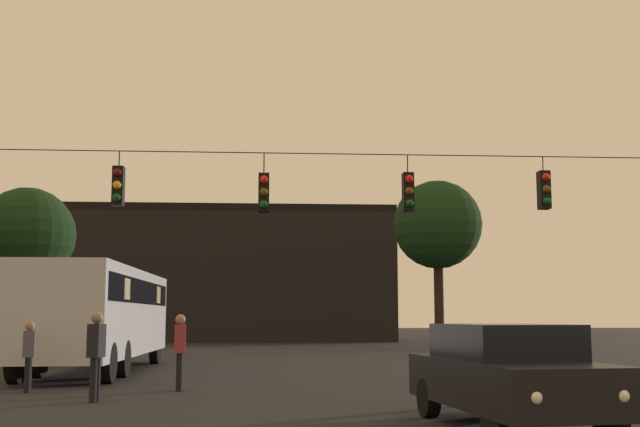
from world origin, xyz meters
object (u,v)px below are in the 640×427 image
at_px(car_near_right, 508,373).
at_px(pedestrian_crossing_left, 180,347).
at_px(pedestrian_crossing_center, 29,353).
at_px(tree_behind_building, 27,236).
at_px(city_bus, 100,309).
at_px(pedestrian_crossing_right, 96,351).
at_px(tree_left_silhouette, 438,225).

relative_size(car_near_right, pedestrian_crossing_left, 2.66).
xyz_separation_m(pedestrian_crossing_center, tree_behind_building, (-5.71, 18.67, 4.39)).
height_order(city_bus, tree_behind_building, tree_behind_building).
distance_m(city_bus, pedestrian_crossing_right, 8.75).
distance_m(pedestrian_crossing_left, tree_left_silhouette, 25.80).
bearing_deg(pedestrian_crossing_right, pedestrian_crossing_left, 59.21).
height_order(tree_left_silhouette, tree_behind_building, tree_left_silhouette).
bearing_deg(car_near_right, pedestrian_crossing_left, 131.43).
bearing_deg(city_bus, car_near_right, -55.56).
distance_m(car_near_right, tree_left_silhouette, 30.04).
bearing_deg(tree_left_silhouette, pedestrian_crossing_left, -115.33).
relative_size(city_bus, pedestrian_crossing_right, 6.39).
relative_size(car_near_right, pedestrian_crossing_right, 2.60).
height_order(pedestrian_crossing_left, tree_behind_building, tree_behind_building).
bearing_deg(pedestrian_crossing_center, car_near_right, -34.65).
distance_m(pedestrian_crossing_center, pedestrian_crossing_right, 2.78).
bearing_deg(pedestrian_crossing_right, tree_left_silhouette, 64.15).
bearing_deg(pedestrian_crossing_right, car_near_right, -30.01).
xyz_separation_m(car_near_right, pedestrian_crossing_center, (-8.73, 6.03, 0.06)).
bearing_deg(pedestrian_crossing_left, tree_behind_building, 115.82).
bearing_deg(tree_left_silhouette, pedestrian_crossing_right, -115.85).
xyz_separation_m(pedestrian_crossing_right, tree_left_silhouette, (12.15, 25.08, 5.38)).
bearing_deg(pedestrian_crossing_center, pedestrian_crossing_left, 3.79).
bearing_deg(car_near_right, tree_left_silhouette, 79.70).
height_order(car_near_right, pedestrian_crossing_center, pedestrian_crossing_center).
bearing_deg(city_bus, tree_left_silhouette, 50.06).
bearing_deg(city_bus, pedestrian_crossing_right, -78.73).
relative_size(city_bus, pedestrian_crossing_center, 7.18).
relative_size(car_near_right, tree_left_silhouette, 0.51).
height_order(pedestrian_crossing_right, tree_behind_building, tree_behind_building).
bearing_deg(car_near_right, pedestrian_crossing_center, 145.35).
bearing_deg(pedestrian_crossing_left, city_bus, 116.06).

